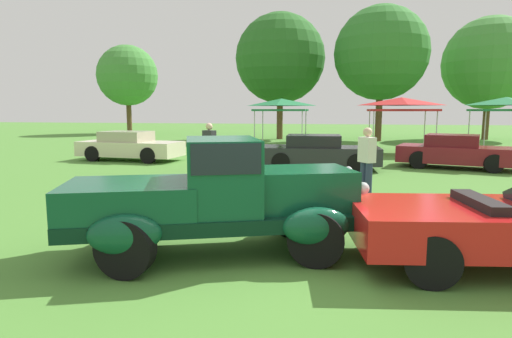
{
  "coord_description": "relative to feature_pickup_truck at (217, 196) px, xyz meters",
  "views": [
    {
      "loc": [
        1.17,
        -5.73,
        2.1
      ],
      "look_at": [
        -0.21,
        1.44,
        1.09
      ],
      "focal_mm": 29.99,
      "sensor_mm": 36.0,
      "label": 1
    }
  ],
  "objects": [
    {
      "name": "feature_pickup_truck",
      "position": [
        0.0,
        0.0,
        0.0
      ],
      "size": [
        4.38,
        2.85,
        1.7
      ],
      "color": "black",
      "rests_on": "ground_plane"
    },
    {
      "name": "treeline_center",
      "position": [
        4.35,
        24.43,
        4.99
      ],
      "size": [
        6.22,
        6.22,
        8.98
      ],
      "color": "brown",
      "rests_on": "ground_plane"
    },
    {
      "name": "canopy_tent_left_field",
      "position": [
        -1.32,
        16.92,
        1.56
      ],
      "size": [
        2.71,
        2.71,
        2.71
      ],
      "color": "#B7B7BC",
      "rests_on": "ground_plane"
    },
    {
      "name": "canopy_tent_right_field",
      "position": [
        9.36,
        16.18,
        1.56
      ],
      "size": [
        2.69,
        2.69,
        2.71
      ],
      "color": "#B7B7BC",
      "rests_on": "ground_plane"
    },
    {
      "name": "spectator_between_cars",
      "position": [
        2.38,
        4.63,
        0.05
      ],
      "size": [
        0.43,
        0.47,
        1.69
      ],
      "color": "#283351",
      "rests_on": "ground_plane"
    },
    {
      "name": "ground_plane",
      "position": [
        0.53,
        -0.12,
        -0.86
      ],
      "size": [
        120.0,
        120.0,
        0.0
      ],
      "primitive_type": "plane",
      "color": "#4C8433"
    },
    {
      "name": "treeline_mid_left",
      "position": [
        -2.54,
        25.27,
        4.9
      ],
      "size": [
        6.38,
        6.38,
        8.96
      ],
      "color": "brown",
      "rests_on": "ground_plane"
    },
    {
      "name": "treeline_far_left",
      "position": [
        -16.86,
        30.02,
        4.28
      ],
      "size": [
        5.32,
        5.32,
        7.82
      ],
      "color": "brown",
      "rests_on": "ground_plane"
    },
    {
      "name": "spectator_near_truck",
      "position": [
        -2.36,
        7.28,
        0.05
      ],
      "size": [
        0.47,
        0.39,
        1.69
      ],
      "color": "#383838",
      "rests_on": "ground_plane"
    },
    {
      "name": "show_car_charcoal",
      "position": [
        0.97,
        9.55,
        -0.26
      ],
      "size": [
        4.36,
        1.88,
        1.22
      ],
      "color": "#28282D",
      "rests_on": "ground_plane"
    },
    {
      "name": "show_car_cream",
      "position": [
        -6.91,
        10.7,
        -0.26
      ],
      "size": [
        4.42,
        2.07,
        1.22
      ],
      "color": "beige",
      "rests_on": "ground_plane"
    },
    {
      "name": "treeline_mid_right",
      "position": [
        12.02,
        27.39,
        4.5
      ],
      "size": [
        6.43,
        6.43,
        8.58
      ],
      "color": "brown",
      "rests_on": "ground_plane"
    },
    {
      "name": "canopy_tent_center_field",
      "position": [
        4.64,
        15.86,
        1.56
      ],
      "size": [
        3.04,
        3.04,
        2.71
      ],
      "color": "#B7B7BC",
      "rests_on": "ground_plane"
    },
    {
      "name": "show_car_burgundy",
      "position": [
        5.89,
        10.68,
        -0.26
      ],
      "size": [
        4.3,
        2.79,
        1.22
      ],
      "color": "maroon",
      "rests_on": "ground_plane"
    }
  ]
}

